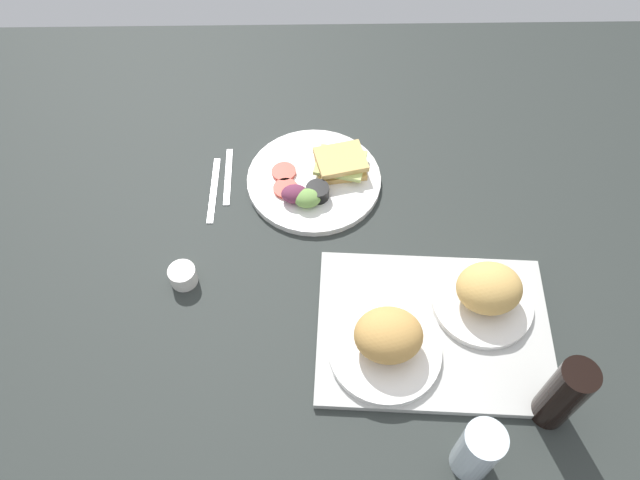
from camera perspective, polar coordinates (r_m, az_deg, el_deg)
The scene contains 10 objects.
ground_plane at distance 132.29cm, azimuth 0.85°, elevation -0.27°, with size 190.00×150.00×3.00cm, color #282D2B.
serving_tray at distance 121.17cm, azimuth 10.61°, elevation -8.29°, with size 45.00×33.00×1.60cm, color #B2B2AD.
bread_plate_near at distance 121.68cm, azimuth 15.42°, elevation -4.82°, with size 19.86×19.86×10.02cm.
bread_plate_far at distance 113.51cm, azimuth 6.33°, elevation -9.40°, with size 21.30×21.30×10.05cm.
plate_with_salad at distance 139.25cm, azimuth -0.30°, elevation 5.75°, with size 30.73×30.73×5.40cm.
drinking_glass at distance 107.72cm, azimuth 14.60°, elevation -18.63°, with size 6.91×6.91×13.75cm, color silver.
soda_bottle at distance 112.91cm, azimuth 21.89°, elevation -13.33°, with size 6.40×6.40×18.05cm, color black.
espresso_cup at distance 126.77cm, azimuth -12.77°, elevation -3.29°, with size 5.60×5.60×4.00cm, color silver.
fork at distance 143.25cm, azimuth -8.65°, elevation 5.97°, with size 17.00×1.40×0.50cm, color #B7B7BC.
knife at distance 141.16cm, azimuth -9.97°, elevation 4.70°, with size 19.00×1.40×0.50cm, color #B7B7BC.
Camera 1 is at (3.12, 74.57, 107.72)cm, focal length 34.02 mm.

